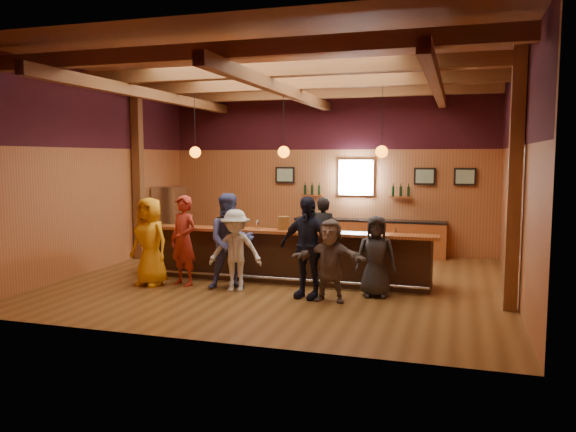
{
  "coord_description": "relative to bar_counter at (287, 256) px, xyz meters",
  "views": [
    {
      "loc": [
        3.46,
        -11.04,
        2.6
      ],
      "look_at": [
        0.0,
        0.3,
        1.35
      ],
      "focal_mm": 35.0,
      "sensor_mm": 36.0,
      "label": 1
    }
  ],
  "objects": [
    {
      "name": "glass_c",
      "position": [
        -1.5,
        -0.29,
        0.71
      ],
      "size": [
        0.07,
        0.07,
        0.17
      ],
      "color": "silver",
      "rests_on": "bar_counter"
    },
    {
      "name": "glass_d",
      "position": [
        -1.18,
        -0.29,
        0.7
      ],
      "size": [
        0.07,
        0.07,
        0.16
      ],
      "color": "silver",
      "rests_on": "bar_counter"
    },
    {
      "name": "customer_denim",
      "position": [
        -0.82,
        -1.08,
        0.43
      ],
      "size": [
        1.14,
        1.05,
        1.89
      ],
      "primitive_type": "imported",
      "rotation": [
        0.0,
        0.0,
        0.46
      ],
      "color": "#464D8D",
      "rests_on": "ground"
    },
    {
      "name": "bar_counter",
      "position": [
        0.0,
        0.0,
        0.0
      ],
      "size": [
        6.3,
        1.07,
        1.11
      ],
      "color": "black",
      "rests_on": "ground"
    },
    {
      "name": "window",
      "position": [
        0.78,
        3.8,
        1.53
      ],
      "size": [
        0.95,
        0.09,
        0.95
      ],
      "color": "silver",
      "rests_on": "room"
    },
    {
      "name": "bottle_a",
      "position": [
        0.47,
        -0.17,
        0.73
      ],
      "size": [
        0.08,
        0.08,
        0.36
      ],
      "color": "black",
      "rests_on": "bar_counter"
    },
    {
      "name": "customer_white",
      "position": [
        -0.67,
        -1.2,
        0.27
      ],
      "size": [
        1.13,
        0.79,
        1.59
      ],
      "primitive_type": "imported",
      "rotation": [
        0.0,
        0.0,
        0.21
      ],
      "color": "silver",
      "rests_on": "ground"
    },
    {
      "name": "customer_brown",
      "position": [
        1.26,
        -1.46,
        0.23
      ],
      "size": [
        1.4,
        0.47,
        1.5
      ],
      "primitive_type": "imported",
      "rotation": [
        0.0,
        0.0,
        -0.02
      ],
      "color": "#645650",
      "rests_on": "ground"
    },
    {
      "name": "framed_pictures",
      "position": [
        1.65,
        3.79,
        1.58
      ],
      "size": [
        5.35,
        0.05,
        0.45
      ],
      "color": "black",
      "rests_on": "room"
    },
    {
      "name": "bottle_b",
      "position": [
        0.68,
        -0.26,
        0.74
      ],
      "size": [
        0.08,
        0.08,
        0.38
      ],
      "color": "black",
      "rests_on": "bar_counter"
    },
    {
      "name": "room",
      "position": [
        -0.02,
        -0.09,
        2.69
      ],
      "size": [
        9.04,
        9.0,
        4.52
      ],
      "color": "brown",
      "rests_on": "ground"
    },
    {
      "name": "bartender",
      "position": [
        0.61,
        0.76,
        0.34
      ],
      "size": [
        0.66,
        0.45,
        1.73
      ],
      "primitive_type": "imported",
      "rotation": [
        0.0,
        0.0,
        3.08
      ],
      "color": "black",
      "rests_on": "ground"
    },
    {
      "name": "glass_a",
      "position": [
        -2.85,
        -0.38,
        0.72
      ],
      "size": [
        0.08,
        0.08,
        0.18
      ],
      "color": "silver",
      "rests_on": "bar_counter"
    },
    {
      "name": "glass_f",
      "position": [
        0.88,
        -0.4,
        0.7
      ],
      "size": [
        0.07,
        0.07,
        0.16
      ],
      "color": "silver",
      "rests_on": "bar_counter"
    },
    {
      "name": "customer_navy",
      "position": [
        0.8,
        -1.34,
        0.42
      ],
      "size": [
        1.19,
        0.71,
        1.89
      ],
      "primitive_type": "imported",
      "rotation": [
        0.0,
        0.0,
        -0.24
      ],
      "color": "black",
      "rests_on": "ground"
    },
    {
      "name": "customer_redvest",
      "position": [
        -1.86,
        -1.05,
        0.39
      ],
      "size": [
        0.78,
        0.64,
        1.83
      ],
      "primitive_type": "imported",
      "rotation": [
        0.0,
        0.0,
        -0.35
      ],
      "color": "maroon",
      "rests_on": "ground"
    },
    {
      "name": "pendant_lights",
      "position": [
        -0.02,
        -0.15,
        2.19
      ],
      "size": [
        4.24,
        0.24,
        1.37
      ],
      "color": "black",
      "rests_on": "room"
    },
    {
      "name": "back_bar_cabinet",
      "position": [
        1.18,
        3.57,
        -0.05
      ],
      "size": [
        4.0,
        0.52,
        0.95
      ],
      "color": "brown",
      "rests_on": "ground"
    },
    {
      "name": "customer_dark",
      "position": [
        2.0,
        -0.87,
        0.24
      ],
      "size": [
        0.81,
        0.59,
        1.52
      ],
      "primitive_type": "imported",
      "rotation": [
        0.0,
        0.0,
        0.15
      ],
      "color": "#252527",
      "rests_on": "ground"
    },
    {
      "name": "ice_bucket",
      "position": [
        0.01,
        -0.24,
        0.72
      ],
      "size": [
        0.25,
        0.25,
        0.27
      ],
      "primitive_type": "cylinder",
      "color": "brown",
      "rests_on": "bar_counter"
    },
    {
      "name": "glass_h",
      "position": [
        1.88,
        -0.29,
        0.71
      ],
      "size": [
        0.08,
        0.08,
        0.17
      ],
      "color": "silver",
      "rests_on": "bar_counter"
    },
    {
      "name": "customer_orange",
      "position": [
        -2.51,
        -1.27,
        0.37
      ],
      "size": [
        0.98,
        0.74,
        1.79
      ],
      "primitive_type": "imported",
      "rotation": [
        0.0,
        0.0,
        -0.21
      ],
      "color": "orange",
      "rests_on": "ground"
    },
    {
      "name": "glass_b",
      "position": [
        -2.09,
        -0.42,
        0.7
      ],
      "size": [
        0.07,
        0.07,
        0.16
      ],
      "color": "silver",
      "rests_on": "bar_counter"
    },
    {
      "name": "stainless_fridge",
      "position": [
        -4.12,
        2.45,
        0.38
      ],
      "size": [
        0.7,
        0.7,
        1.8
      ],
      "primitive_type": "cube",
      "color": "silver",
      "rests_on": "ground"
    },
    {
      "name": "glass_g",
      "position": [
        1.15,
        -0.29,
        0.73
      ],
      "size": [
        0.09,
        0.09,
        0.2
      ],
      "color": "silver",
      "rests_on": "bar_counter"
    },
    {
      "name": "glass_e",
      "position": [
        -0.54,
        -0.3,
        0.72
      ],
      "size": [
        0.08,
        0.08,
        0.19
      ],
      "color": "silver",
      "rests_on": "bar_counter"
    },
    {
      "name": "wine_shelves",
      "position": [
        0.78,
        3.73,
        1.1
      ],
      "size": [
        3.0,
        0.18,
        0.3
      ],
      "color": "brown",
      "rests_on": "room"
    }
  ]
}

